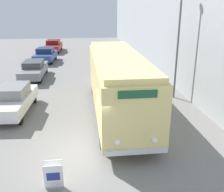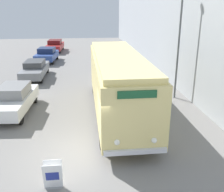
# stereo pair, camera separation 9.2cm
# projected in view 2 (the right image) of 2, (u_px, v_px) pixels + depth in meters

# --- Properties ---
(ground_plane) EXTENTS (80.00, 80.00, 0.00)m
(ground_plane) POSITION_uv_depth(u_px,v_px,m) (78.00, 155.00, 10.81)
(ground_plane) COLOR slate
(building_wall_right) EXTENTS (0.30, 60.00, 8.55)m
(building_wall_right) POSITION_uv_depth(u_px,v_px,m) (175.00, 27.00, 19.53)
(building_wall_right) COLOR #9EA3A8
(building_wall_right) RESTS_ON ground_plane
(vintage_bus) EXTENTS (2.55, 10.43, 3.39)m
(vintage_bus) POSITION_uv_depth(u_px,v_px,m) (118.00, 81.00, 14.29)
(vintage_bus) COLOR black
(vintage_bus) RESTS_ON ground_plane
(sign_board) EXTENTS (0.63, 0.36, 0.97)m
(sign_board) POSITION_uv_depth(u_px,v_px,m) (53.00, 175.00, 8.73)
(sign_board) COLOR gray
(sign_board) RESTS_ON ground_plane
(streetlamp) EXTENTS (0.36, 0.36, 6.90)m
(streetlamp) POSITION_uv_depth(u_px,v_px,m) (180.00, 29.00, 15.99)
(streetlamp) COLOR #595E60
(streetlamp) RESTS_ON ground_plane
(parked_car_near) EXTENTS (2.05, 4.64, 1.59)m
(parked_car_near) POSITION_uv_depth(u_px,v_px,m) (14.00, 99.00, 14.81)
(parked_car_near) COLOR black
(parked_car_near) RESTS_ON ground_plane
(parked_car_mid) EXTENTS (1.84, 4.81, 1.44)m
(parked_car_mid) POSITION_uv_depth(u_px,v_px,m) (35.00, 69.00, 21.96)
(parked_car_mid) COLOR black
(parked_car_mid) RESTS_ON ground_plane
(parked_car_far) EXTENTS (2.25, 4.20, 1.50)m
(parked_car_far) POSITION_uv_depth(u_px,v_px,m) (47.00, 55.00, 28.12)
(parked_car_far) COLOR black
(parked_car_far) RESTS_ON ground_plane
(parked_car_distant) EXTENTS (2.09, 4.83, 1.49)m
(parked_car_distant) POSITION_uv_depth(u_px,v_px,m) (55.00, 46.00, 34.46)
(parked_car_distant) COLOR black
(parked_car_distant) RESTS_ON ground_plane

